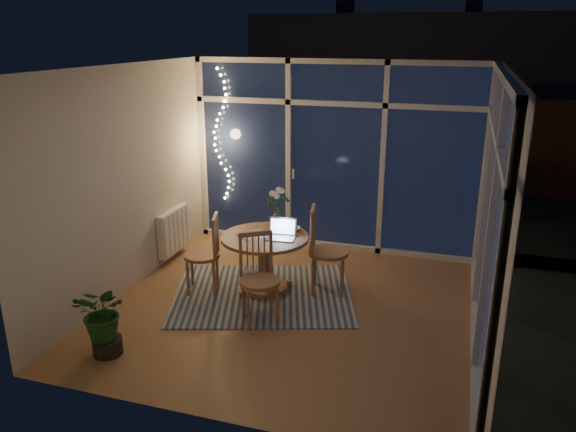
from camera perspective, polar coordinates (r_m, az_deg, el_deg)
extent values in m
plane|color=#976A42|center=(6.34, 0.46, -9.31)|extent=(4.00, 4.00, 0.00)
plane|color=white|center=(5.63, 0.53, 14.86)|extent=(4.00, 4.00, 0.00)
cube|color=beige|center=(7.73, 4.85, 6.00)|extent=(4.00, 0.04, 2.60)
cube|color=beige|center=(4.09, -7.75, -5.47)|extent=(4.00, 0.04, 2.60)
cube|color=beige|center=(6.69, -16.15, 3.40)|extent=(0.04, 4.00, 2.60)
cube|color=beige|center=(5.63, 20.37, 0.21)|extent=(0.04, 4.00, 2.60)
cube|color=silver|center=(7.69, 4.79, 5.94)|extent=(4.00, 0.10, 2.60)
cube|color=silver|center=(5.63, 19.96, 0.25)|extent=(0.10, 4.00, 2.60)
cube|color=white|center=(7.65, -11.54, -1.45)|extent=(0.10, 0.70, 0.58)
cube|color=black|center=(10.86, 10.77, 1.93)|extent=(12.00, 6.00, 0.10)
cube|color=#331912|center=(11.18, 8.82, 7.58)|extent=(11.00, 0.08, 1.80)
cube|color=#30323A|center=(13.96, 12.35, 14.86)|extent=(7.00, 3.00, 2.20)
sphere|color=black|center=(9.44, 1.87, 3.00)|extent=(0.90, 0.90, 0.90)
cube|color=#C0B29C|center=(6.65, -2.58, -7.88)|extent=(2.47, 2.20, 0.01)
cylinder|color=#956843|center=(6.59, -2.33, -4.86)|extent=(1.28, 1.28, 0.69)
cube|color=#956843|center=(6.61, -8.76, -3.79)|extent=(0.56, 0.56, 0.95)
cube|color=#956843|center=(6.52, 4.15, -3.47)|extent=(0.57, 0.57, 1.05)
cube|color=#956843|center=(5.86, -2.91, -6.45)|extent=(0.62, 0.62, 0.97)
imported|color=white|center=(6.75, -1.15, -0.19)|extent=(0.25, 0.25, 0.21)
imported|color=silver|center=(6.64, 0.60, -1.31)|extent=(0.19, 0.19, 0.04)
cube|color=beige|center=(6.52, -3.52, -1.83)|extent=(0.43, 0.42, 0.01)
cube|color=black|center=(6.41, -1.50, -2.18)|extent=(0.11, 0.06, 0.01)
imported|color=#1A491D|center=(5.61, -18.15, -9.83)|extent=(0.55, 0.48, 0.76)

